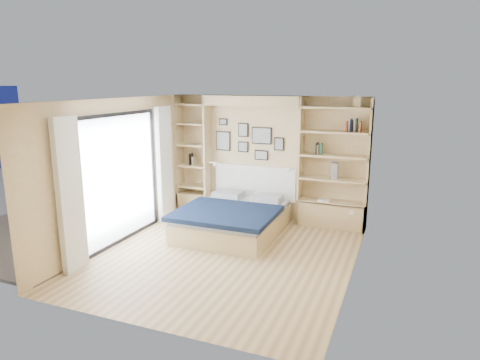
% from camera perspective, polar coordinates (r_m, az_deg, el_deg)
% --- Properties ---
extents(ground, '(4.50, 4.50, 0.00)m').
position_cam_1_polar(ground, '(7.07, -1.98, -10.06)').
color(ground, tan).
rests_on(ground, ground).
extents(room_shell, '(4.50, 4.50, 4.50)m').
position_cam_1_polar(room_shell, '(8.23, -0.28, 1.14)').
color(room_shell, '#DFBF89').
rests_on(room_shell, ground).
extents(bed, '(1.76, 2.25, 1.07)m').
position_cam_1_polar(bed, '(8.01, -0.87, -5.12)').
color(bed, tan).
rests_on(bed, ground).
extents(photo_gallery, '(1.48, 0.02, 0.82)m').
position_cam_1_polar(photo_gallery, '(8.81, 1.02, 5.40)').
color(photo_gallery, black).
rests_on(photo_gallery, ground).
extents(reading_lamps, '(1.92, 0.12, 0.15)m').
position_cam_1_polar(reading_lamps, '(8.63, 1.43, 1.86)').
color(reading_lamps, silver).
rests_on(reading_lamps, ground).
extents(shelf_decor, '(3.52, 0.23, 2.03)m').
position_cam_1_polar(shelf_decor, '(8.23, 11.01, 5.35)').
color(shelf_decor, black).
rests_on(shelf_decor, ground).
extents(deck, '(3.20, 4.00, 0.05)m').
position_cam_1_polar(deck, '(9.04, -23.52, -5.96)').
color(deck, brown).
rests_on(deck, ground).
extents(deck_chair, '(0.79, 0.99, 0.87)m').
position_cam_1_polar(deck_chair, '(8.84, -20.64, -3.30)').
color(deck_chair, tan).
rests_on(deck_chair, ground).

